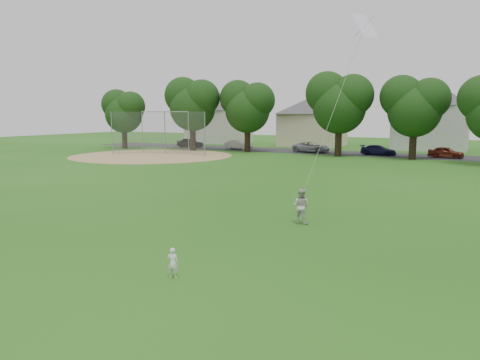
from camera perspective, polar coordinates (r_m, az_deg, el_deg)
The scene contains 10 objects.
ground at distance 15.82m, azimuth -3.01°, elevation -9.22°, with size 160.00×160.00×0.00m, color #1E5212.
street at distance 55.56m, azimuth 20.74°, elevation 2.74°, with size 90.00×7.00×0.01m, color #2D2D30.
dirt_infield at distance 53.34m, azimuth -10.69°, elevation 2.93°, with size 18.00×18.00×0.02m, color #9E7F51.
toddler at distance 13.79m, azimuth -8.19°, elevation -9.97°, with size 0.33×0.22×0.91m, color white.
older_boy at distance 20.28m, azimuth 7.45°, elevation -3.18°, with size 0.74×0.58×1.52m, color beige.
kite at distance 19.30m, azimuth 11.02°, elevation 7.44°, with size 1.78×1.24×7.57m.
baseball_backstop at distance 55.22m, azimuth -9.37°, elevation 5.68°, with size 10.86×4.20×4.90m.
tree_row at distance 49.40m, azimuth 27.09°, elevation 9.07°, with size 82.91×9.00×11.09m.
parked_cars at distance 56.72m, azimuth 11.04°, elevation 3.85°, with size 45.88×2.28×1.29m.
house_row at distance 65.18m, azimuth 22.91°, elevation 7.67°, with size 77.10×13.37×10.36m.
Camera 1 is at (8.07, -12.77, 4.72)m, focal length 35.00 mm.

